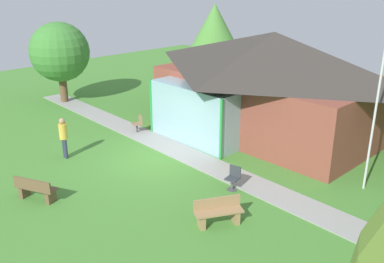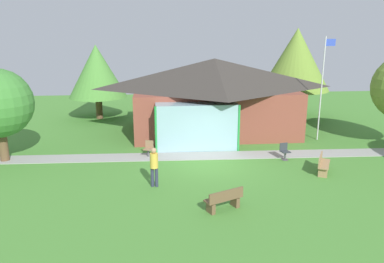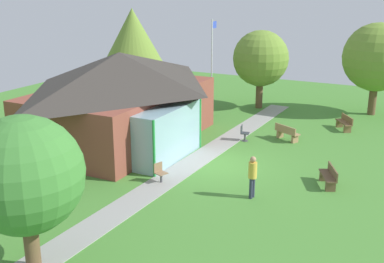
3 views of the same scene
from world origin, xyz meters
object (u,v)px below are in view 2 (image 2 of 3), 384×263
patio_chair_west (149,149)px  visitor_strolling_lawn (154,164)px  tree_behind_pavilion_left (97,71)px  patio_chair_lawn_spare (285,152)px  bench_front_center (224,200)px  tree_behind_pavilion_right (296,60)px  bench_mid_right (323,165)px  pavilion (213,95)px  flagpole (322,85)px

patio_chair_west → visitor_strolling_lawn: 4.09m
tree_behind_pavilion_left → patio_chair_lawn_spare: bearing=-43.9°
bench_front_center → tree_behind_pavilion_right: tree_behind_pavilion_right is taller
bench_mid_right → tree_behind_pavilion_left: 17.68m
pavilion → tree_behind_pavilion_left: 9.33m
visitor_strolling_lawn → tree_behind_pavilion_right: size_ratio=0.26×
patio_chair_west → flagpole: bearing=-147.6°
patio_chair_west → tree_behind_pavilion_left: bearing=-48.1°
bench_front_center → visitor_strolling_lawn: (-2.59, 2.46, 0.62)m
bench_front_center → tree_behind_pavilion_left: (-6.80, 15.89, 3.16)m
flagpole → patio_chair_west: bearing=-167.0°
visitor_strolling_lawn → tree_behind_pavilion_left: size_ratio=0.32×
bench_mid_right → tree_behind_pavilion_left: tree_behind_pavilion_left is taller
patio_chair_west → tree_behind_pavilion_right: 14.28m
bench_mid_right → bench_front_center: (-5.27, -3.37, 0.00)m
flagpole → patio_chair_lawn_spare: 5.58m
pavilion → visitor_strolling_lawn: pavilion is taller
pavilion → tree_behind_pavilion_right: tree_behind_pavilion_right is taller
bench_front_center → visitor_strolling_lawn: visitor_strolling_lawn is taller
flagpole → pavilion: bearing=159.1°
visitor_strolling_lawn → tree_behind_pavilion_left: tree_behind_pavilion_left is taller
bench_front_center → patio_chair_lawn_spare: size_ratio=1.80×
patio_chair_west → visitor_strolling_lawn: bearing=114.1°
flagpole → bench_front_center: (-7.34, -8.86, -2.98)m
pavilion → visitor_strolling_lawn: bearing=-113.4°
pavilion → patio_chair_lawn_spare: 6.81m
bench_mid_right → bench_front_center: same height
flagpole → tree_behind_pavilion_left: 15.79m
flagpole → tree_behind_pavilion_right: 6.20m
patio_chair_lawn_spare → bench_front_center: bearing=40.4°
patio_chair_lawn_spare → visitor_strolling_lawn: bearing=11.3°
flagpole → visitor_strolling_lawn: 12.04m
bench_mid_right → patio_chair_west: 8.77m
bench_front_center → visitor_strolling_lawn: size_ratio=0.89×
tree_behind_pavilion_right → tree_behind_pavilion_left: (-14.68, 0.94, -0.83)m
tree_behind_pavilion_left → visitor_strolling_lawn: bearing=-72.6°
pavilion → tree_behind_pavilion_left: bearing=149.6°
patio_chair_west → visitor_strolling_lawn: visitor_strolling_lawn is taller
pavilion → tree_behind_pavilion_right: size_ratio=1.66×
patio_chair_west → tree_behind_pavilion_left: 10.64m
bench_front_center → flagpole: bearing=25.2°
flagpole → bench_mid_right: 6.57m
pavilion → bench_mid_right: 9.08m
flagpole → bench_mid_right: (-2.06, -5.48, -2.98)m
flagpole → tree_behind_pavilion_right: size_ratio=0.92×
tree_behind_pavilion_left → bench_front_center: bearing=-66.8°
visitor_strolling_lawn → tree_behind_pavilion_left: bearing=115.9°
bench_mid_right → patio_chair_west: (-8.19, 3.12, 0.01)m
bench_front_center → tree_behind_pavilion_left: size_ratio=0.28×
pavilion → tree_behind_pavilion_right: 7.90m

